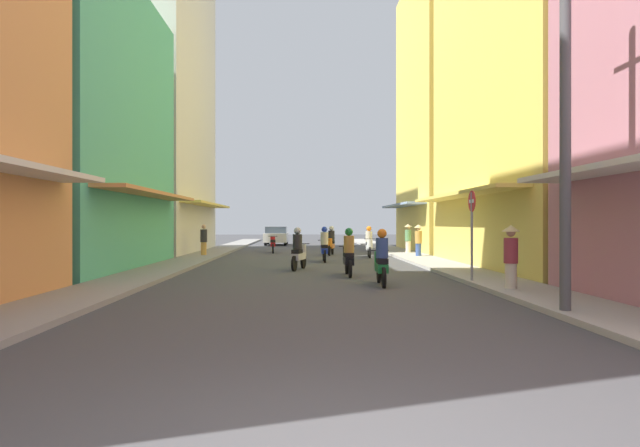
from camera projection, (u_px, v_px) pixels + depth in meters
The scene contains 21 objects.
ground_plane at pixel (308, 260), 24.62m from camera, with size 109.64×109.64×0.00m, color #424244.
sidewalk_left at pixel (193, 259), 24.44m from camera, with size 1.84×57.83×0.12m, color gray.
sidewalk_right at pixel (420, 259), 24.79m from camera, with size 1.84×57.83×0.12m, color #ADA89E.
building_left_mid at pixel (56, 127), 19.24m from camera, with size 7.05×10.33×10.50m.
building_left_far at pixel (147, 101), 30.53m from camera, with size 7.05×11.29×17.56m.
building_right_mid at pixel (550, 78), 20.16m from camera, with size 7.05×11.79×14.54m.
building_right_far at pixel (460, 114), 31.66m from camera, with size 7.05×9.47×16.58m.
motorbike_blue at pixel (324, 246), 23.64m from camera, with size 0.55×1.81×1.58m.
motorbike_green at pixel (381, 260), 14.64m from camera, with size 0.55×1.81×1.58m.
motorbike_orange at pixel (331, 242), 28.46m from camera, with size 0.61×1.79×1.58m.
motorbike_red at pixel (273, 244), 30.73m from camera, with size 0.55×1.81×0.96m.
motorbike_black at pixel (348, 254), 17.29m from camera, with size 0.55×1.81×1.58m.
motorbike_silver at pixel (299, 251), 19.50m from camera, with size 0.68×1.77×1.58m.
motorbike_white at pixel (369, 243), 26.62m from camera, with size 0.55×1.81×1.58m.
parked_car at pixel (276, 236), 41.49m from camera, with size 1.82×4.13×1.45m.
pedestrian_far at pixel (204, 241), 26.72m from camera, with size 0.34×0.34×1.66m.
pedestrian_crossing at pixel (418, 239), 25.94m from camera, with size 0.44×0.44×1.67m.
pedestrian_foreground at pixel (408, 237), 29.06m from camera, with size 0.44×0.44×1.68m.
pedestrian_midway at pixel (511, 255), 13.05m from camera, with size 0.44×0.44×1.69m.
utility_pole at pixel (565, 117), 9.77m from camera, with size 0.20×1.20×7.26m.
street_sign_no_entry at pixel (472, 224), 14.84m from camera, with size 0.07×0.60×2.65m.
Camera 1 is at (-0.25, -3.70, 1.74)m, focal length 29.65 mm.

